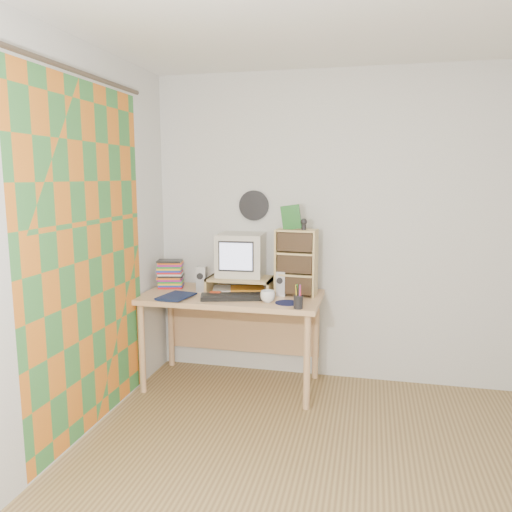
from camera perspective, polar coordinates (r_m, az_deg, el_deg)
The scene contains 20 objects.
back_wall at distance 4.08m, azimuth 12.66°, elevation 2.97°, with size 3.50×3.50×0.00m, color silver.
left_wall at distance 2.94m, azimuth -24.23°, elevation 0.09°, with size 3.50×3.50×0.00m, color silver.
curtain at distance 3.32m, azimuth -18.60°, elevation -0.38°, with size 2.20×2.20×0.00m, color #CC6B1C.
wall_disc at distance 4.15m, azimuth -0.25°, elevation 5.79°, with size 0.25×0.25×0.02m, color black.
desk at distance 4.03m, azimuth -2.57°, elevation -6.06°, with size 1.40×0.70×0.75m.
monitor_riser at distance 4.00m, azimuth -1.76°, elevation -2.81°, with size 0.52×0.30×0.12m.
crt_monitor at distance 4.02m, azimuth -1.81°, elevation 0.10°, with size 0.36×0.36×0.34m, color beige.
speaker_left at distance 4.04m, azimuth -6.22°, elevation -2.63°, with size 0.08×0.08×0.21m, color #ACACB0.
speaker_right at distance 3.89m, azimuth 2.82°, elevation -3.14°, with size 0.07×0.07×0.19m, color #ACACB0.
keyboard at distance 3.80m, azimuth -2.51°, elevation -4.67°, with size 0.50×0.17×0.03m, color black.
dvd_stack at distance 4.21m, azimuth -9.77°, elevation -1.70°, with size 0.20×0.14×0.28m, color brown, non-canonical shape.
cd_rack at distance 3.87m, azimuth 4.62°, elevation -0.75°, with size 0.31×0.17×0.52m, color tan.
mug at distance 3.69m, azimuth 1.35°, elevation -4.64°, with size 0.11×0.11×0.09m, color white.
diary at distance 3.92m, azimuth -10.39°, elevation -4.25°, with size 0.25×0.19×0.05m, color #101B3C.
mousepad at distance 3.68m, azimuth 3.59°, elevation -5.36°, with size 0.18×0.18×0.00m, color #101335.
pen_cup at distance 3.52m, azimuth 4.86°, elevation -4.96°, with size 0.07×0.07×0.13m, color black, non-canonical shape.
papers at distance 4.03m, azimuth -2.03°, elevation -3.81°, with size 0.31×0.23×0.04m, color silver, non-canonical shape.
red_box at distance 3.86m, azimuth -4.65°, elevation -4.39°, with size 0.08×0.05×0.04m, color #B63313.
game_box at distance 3.83m, azimuth 4.04°, elevation 4.44°, with size 0.14×0.03×0.18m, color #185519.
webcam at distance 3.80m, azimuth 5.48°, elevation 3.64°, with size 0.05×0.05×0.09m, color black, non-canonical shape.
Camera 1 is at (0.02, -2.31, 1.67)m, focal length 35.00 mm.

